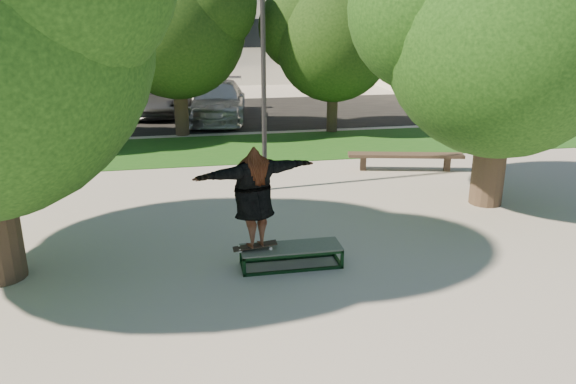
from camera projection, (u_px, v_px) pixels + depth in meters
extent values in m
plane|color=gray|center=(251.00, 283.00, 9.52)|extent=(120.00, 120.00, 0.00)
cube|color=#184B15|center=(245.00, 148.00, 18.56)|extent=(30.00, 4.00, 0.02)
cube|color=black|center=(205.00, 114.00, 24.44)|extent=(40.00, 8.00, 0.01)
cylinder|color=#38281E|center=(492.00, 142.00, 12.91)|extent=(0.76, 0.76, 3.00)
sphere|color=black|center=(504.00, 39.00, 12.20)|extent=(5.20, 5.20, 5.20)
sphere|color=black|center=(435.00, 8.00, 12.49)|extent=(3.90, 3.90, 3.90)
cylinder|color=#38281E|center=(9.00, 106.00, 18.19)|extent=(0.44, 0.44, 2.80)
sphere|color=black|center=(25.00, 14.00, 17.07)|extent=(3.08, 3.08, 3.08)
cylinder|color=#38281E|center=(180.00, 94.00, 20.07)|extent=(0.50, 0.50, 3.00)
sphere|color=black|center=(176.00, 29.00, 19.37)|extent=(4.80, 4.80, 4.80)
sphere|color=black|center=(141.00, 11.00, 19.64)|extent=(3.60, 3.60, 3.60)
sphere|color=black|center=(208.00, 3.00, 18.85)|extent=(3.36, 3.36, 3.36)
cylinder|color=#38281E|center=(332.00, 97.00, 20.64)|extent=(0.40, 0.40, 2.60)
sphere|color=black|center=(334.00, 43.00, 20.03)|extent=(4.20, 4.20, 4.20)
sphere|color=black|center=(302.00, 27.00, 20.27)|extent=(3.15, 3.15, 3.15)
sphere|color=black|center=(364.00, 21.00, 19.58)|extent=(2.94, 2.94, 2.94)
cylinder|color=#2D2D30|center=(264.00, 71.00, 13.42)|extent=(0.12, 0.12, 6.00)
cube|color=black|center=(159.00, 34.00, 31.49)|extent=(27.60, 0.12, 1.60)
cube|color=beige|center=(515.00, 15.00, 31.98)|extent=(15.00, 10.00, 8.00)
cube|color=#475147|center=(291.00, 247.00, 10.03)|extent=(1.80, 0.60, 0.03)
cylinder|color=white|center=(240.00, 251.00, 9.78)|extent=(0.06, 0.03, 0.06)
cylinder|color=white|center=(239.00, 247.00, 9.93)|extent=(0.06, 0.03, 0.06)
cylinder|color=white|center=(271.00, 249.00, 9.88)|extent=(0.06, 0.03, 0.06)
cylinder|color=white|center=(269.00, 245.00, 10.03)|extent=(0.06, 0.03, 0.06)
cube|color=black|center=(255.00, 246.00, 9.89)|extent=(0.78, 0.20, 0.10)
imported|color=brown|center=(254.00, 197.00, 9.61)|extent=(2.28, 1.20, 1.79)
cube|color=#453529|center=(363.00, 163.00, 16.01)|extent=(0.19, 0.19, 0.43)
cube|color=#453529|center=(447.00, 164.00, 15.93)|extent=(0.19, 0.19, 0.43)
cube|color=#453529|center=(406.00, 155.00, 15.89)|extent=(3.26, 1.15, 0.09)
imported|color=#AAAAAE|center=(0.00, 102.00, 22.83)|extent=(2.65, 4.85, 1.56)
imported|color=black|center=(113.00, 101.00, 23.73)|extent=(1.50, 3.98, 1.30)
imported|color=#56575B|center=(161.00, 98.00, 24.36)|extent=(2.86, 5.27, 1.40)
imported|color=silver|center=(218.00, 101.00, 23.03)|extent=(2.85, 5.57, 1.55)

